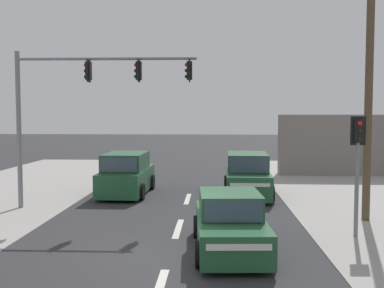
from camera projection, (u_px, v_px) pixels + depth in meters
The scene contains 10 objects.
ground_plane at pixel (169, 259), 11.24m from camera, with size 140.00×140.00×0.00m, color #303033.
lane_dash_mid at pixel (178, 228), 14.23m from camera, with size 0.20×2.40×0.01m, color silver.
lane_dash_far at pixel (188, 199), 19.21m from camera, with size 0.20×2.40×0.01m, color silver.
utility_pole_midground_right at pixel (369, 77), 14.96m from camera, with size 1.80×0.26×9.25m.
traffic_signal_mast at pixel (80, 95), 16.96m from camera, with size 6.89×0.49×6.00m.
pedestal_signal_right_kerb at pixel (358, 156), 13.07m from camera, with size 0.44×0.29×3.56m.
shopfront_wall_far at pixel (381, 145), 26.52m from camera, with size 12.00×1.00×3.60m, color gray.
suv_oncoming_near at pixel (127, 175), 20.28m from camera, with size 2.12×4.57×1.90m.
sedan_oncoming_mid at pixel (230, 224), 11.90m from camera, with size 2.08×4.33×1.56m.
suv_crossing_left at pixel (247, 176), 19.86m from camera, with size 2.16×4.59×1.90m.
Camera 1 is at (1.13, -10.98, 3.61)m, focal length 42.00 mm.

